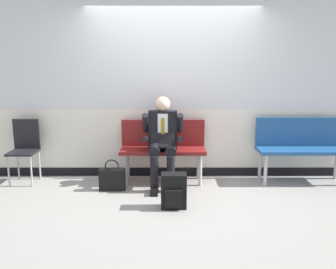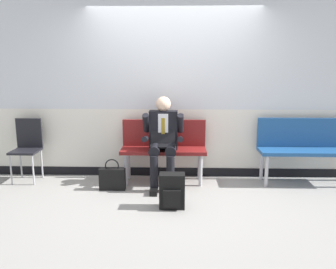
# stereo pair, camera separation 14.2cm
# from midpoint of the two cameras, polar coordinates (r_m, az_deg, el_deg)

# --- Properties ---
(ground_plane) EXTENTS (18.00, 18.00, 0.00)m
(ground_plane) POSITION_cam_midpoint_polar(r_m,az_deg,el_deg) (4.89, 1.66, -8.81)
(ground_plane) COLOR gray
(station_wall) EXTENTS (6.21, 0.14, 2.79)m
(station_wall) POSITION_cam_midpoint_polar(r_m,az_deg,el_deg) (5.22, 1.77, 8.06)
(station_wall) COLOR silver
(station_wall) RESTS_ON ground
(bench_with_person) EXTENTS (1.22, 0.42, 0.89)m
(bench_with_person) POSITION_cam_midpoint_polar(r_m,az_deg,el_deg) (5.07, 0.09, -1.72)
(bench_with_person) COLOR maroon
(bench_with_person) RESTS_ON ground
(bench_empty) EXTENTS (1.30, 0.42, 0.93)m
(bench_empty) POSITION_cam_midpoint_polar(r_m,az_deg,el_deg) (5.40, 22.06, -1.59)
(bench_empty) COLOR navy
(bench_empty) RESTS_ON ground
(person_seated) EXTENTS (0.57, 0.70, 1.25)m
(person_seated) POSITION_cam_midpoint_polar(r_m,az_deg,el_deg) (4.85, 0.02, -0.74)
(person_seated) COLOR black
(person_seated) RESTS_ON ground
(backpack) EXTENTS (0.30, 0.22, 0.42)m
(backpack) POSITION_cam_midpoint_polar(r_m,az_deg,el_deg) (4.21, 1.71, -9.28)
(backpack) COLOR black
(backpack) RESTS_ON ground
(handbag) EXTENTS (0.35, 0.10, 0.44)m
(handbag) POSITION_cam_midpoint_polar(r_m,az_deg,el_deg) (4.84, -8.26, -7.15)
(handbag) COLOR black
(handbag) RESTS_ON ground
(folding_chair) EXTENTS (0.38, 0.38, 0.91)m
(folding_chair) POSITION_cam_midpoint_polar(r_m,az_deg,el_deg) (5.49, -21.34, -1.42)
(folding_chair) COLOR black
(folding_chair) RESTS_ON ground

